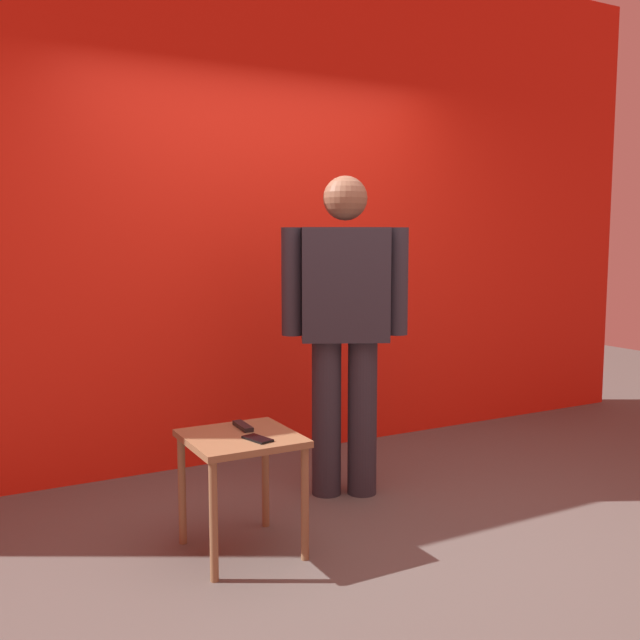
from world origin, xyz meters
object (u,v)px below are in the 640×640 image
(standing_person, at_px, (345,319))
(tv_remote, at_px, (243,426))
(cell_phone, at_px, (258,439))
(side_table, at_px, (241,454))

(standing_person, bearing_deg, tv_remote, -156.59)
(cell_phone, xyz_separation_m, tv_remote, (0.02, 0.21, 0.01))
(standing_person, distance_m, cell_phone, 1.02)
(standing_person, xyz_separation_m, side_table, (-0.79, -0.42, -0.53))
(standing_person, height_order, side_table, standing_person)
(side_table, relative_size, cell_phone, 3.79)
(side_table, relative_size, tv_remote, 3.21)
(side_table, distance_m, tv_remote, 0.15)
(standing_person, height_order, cell_phone, standing_person)
(cell_phone, bearing_deg, standing_person, 19.93)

